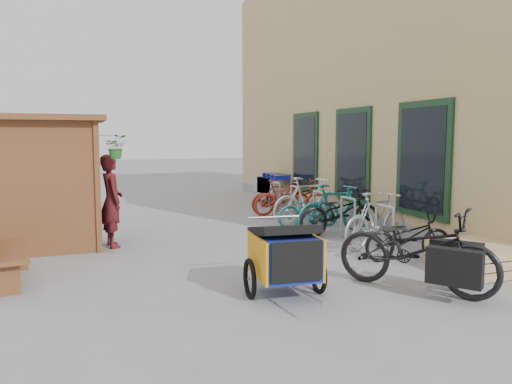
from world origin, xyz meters
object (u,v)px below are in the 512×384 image
object	(u,v)px
bike_4	(309,210)
bike_6	(292,199)
bike_7	(281,198)
bench	(0,247)
cargo_bike	(418,250)
child_trailer	(285,253)
kiosk	(37,164)
bike_5	(308,201)
shopping_carts	(271,186)
person_kiosk	(111,201)
bike_1	(376,220)
bike_2	(340,212)
bike_0	(408,236)
pallet_stack	(477,257)
bike_3	(335,209)

from	to	relation	value
bike_4	bike_6	size ratio (longest dim) A/B	0.83
bike_4	bike_7	xyz separation A→B (m)	(0.11, 1.84, 0.06)
bench	cargo_bike	world-z (taller)	cargo_bike
bike_6	child_trailer	bearing A→B (deg)	173.37
bench	bike_7	bearing A→B (deg)	26.52
kiosk	bike_4	distance (m)	5.64
cargo_bike	bike_5	world-z (taller)	cargo_bike
shopping_carts	person_kiosk	distance (m)	6.84
bench	bike_7	size ratio (longest dim) A/B	1.05
bike_7	bike_1	bearing A→B (deg)	-169.46
bike_2	bike_5	world-z (taller)	bike_5
shopping_carts	bike_2	world-z (taller)	bike_2
shopping_carts	child_trailer	xyz separation A→B (m)	(-3.21, -8.32, -0.01)
child_trailer	bike_6	distance (m)	6.12
bike_1	bike_7	xyz separation A→B (m)	(-0.10, 4.14, -0.05)
person_kiosk	bike_2	bearing A→B (deg)	-106.06
child_trailer	bike_0	xyz separation A→B (m)	(2.63, 0.95, -0.15)
pallet_stack	bike_6	world-z (taller)	bike_6
child_trailer	cargo_bike	bearing A→B (deg)	-9.18
bench	bike_6	bearing A→B (deg)	22.80
kiosk	pallet_stack	size ratio (longest dim) A/B	2.08
bench	bike_3	xyz separation A→B (m)	(6.12, 1.59, 0.01)
bike_1	person_kiosk	bearing A→B (deg)	49.90
bike_0	bike_1	bearing A→B (deg)	6.01
bike_7	kiosk	bearing A→B (deg)	119.87
bike_0	cargo_bike	bearing A→B (deg)	154.55
shopping_carts	bike_6	world-z (taller)	bike_6
pallet_stack	bike_1	distance (m)	1.96
bike_3	bench	bearing A→B (deg)	102.84
child_trailer	bike_4	bearing A→B (deg)	65.61
shopping_carts	bike_6	size ratio (longest dim) A/B	0.95
bench	bike_0	size ratio (longest dim) A/B	1.07
shopping_carts	bike_2	size ratio (longest dim) A/B	0.97
bench	person_kiosk	bearing A→B (deg)	40.78
person_kiosk	bike_1	distance (m)	4.86
pallet_stack	child_trailer	distance (m)	3.23
bike_1	bike_3	xyz separation A→B (m)	(-0.01, 1.51, 0.00)
bike_7	bike_5	bearing A→B (deg)	-168.49
pallet_stack	cargo_bike	bearing A→B (deg)	-161.31
bike_1	kiosk	bearing A→B (deg)	52.47
bench	bike_7	distance (m)	7.36
pallet_stack	bike_1	world-z (taller)	bike_1
bench	cargo_bike	xyz separation A→B (m)	(5.17, -2.29, 0.04)
person_kiosk	bike_2	world-z (taller)	person_kiosk
bench	bike_4	size ratio (longest dim) A/B	1.05
cargo_bike	bike_3	bearing A→B (deg)	42.03
bike_0	bike_2	xyz separation A→B (m)	(0.01, 2.22, 0.09)
bench	bike_1	distance (m)	6.13
bike_1	bike_6	bearing A→B (deg)	-17.50
person_kiosk	bike_4	distance (m)	4.33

